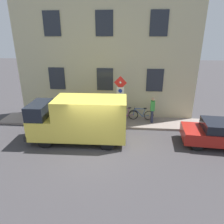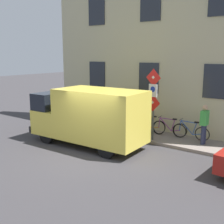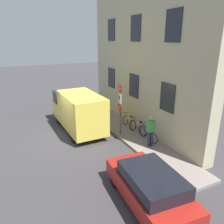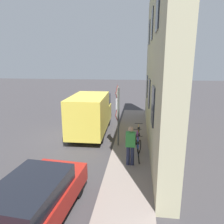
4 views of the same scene
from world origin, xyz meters
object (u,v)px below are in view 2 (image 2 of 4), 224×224
bicycle_orange (150,125)px  bicycle_purple (169,128)px  bicycle_blue (190,132)px  pedestrian (204,123)px  delivery_van (89,116)px  sign_post_stacked (153,96)px

bicycle_orange → bicycle_purple: bearing=-179.1°
bicycle_blue → pedestrian: size_ratio=1.00×
bicycle_purple → delivery_van: bearing=43.5°
delivery_van → pedestrian: size_ratio=3.13×
sign_post_stacked → delivery_van: (-1.90, 2.09, -0.79)m
sign_post_stacked → delivery_van: size_ratio=0.57×
bicycle_blue → bicycle_purple: same height
sign_post_stacked → bicycle_orange: size_ratio=1.80×
bicycle_purple → bicycle_orange: 1.05m
delivery_van → bicycle_purple: 3.93m
sign_post_stacked → pedestrian: size_ratio=1.79×
bicycle_blue → delivery_van: bearing=37.3°
delivery_van → bicycle_purple: size_ratio=3.14×
pedestrian → delivery_van: bearing=34.2°
delivery_van → bicycle_orange: (2.98, -1.38, -0.82)m
bicycle_purple → pedestrian: bearing=162.2°
bicycle_blue → bicycle_purple: bearing=-3.4°
sign_post_stacked → delivery_van: bearing=132.3°
pedestrian → sign_post_stacked: bearing=21.8°
sign_post_stacked → bicycle_orange: (1.08, 0.71, -1.62)m
bicycle_purple → pedestrian: pedestrian is taller
bicycle_orange → sign_post_stacked: bearing=124.2°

